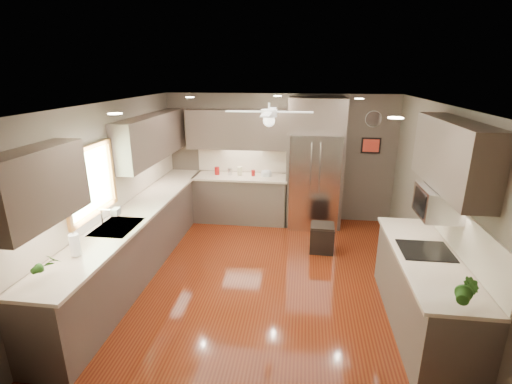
% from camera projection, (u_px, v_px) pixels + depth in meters
% --- Properties ---
extents(floor, '(5.00, 5.00, 0.00)m').
position_uv_depth(floor, '(265.00, 279.00, 5.42)').
color(floor, '#4F170A').
rests_on(floor, ground).
extents(ceiling, '(5.00, 5.00, 0.00)m').
position_uv_depth(ceiling, '(267.00, 105.00, 4.65)').
color(ceiling, white).
rests_on(ceiling, ground).
extents(wall_back, '(4.50, 0.00, 4.50)m').
position_uv_depth(wall_back, '(279.00, 158.00, 7.39)').
color(wall_back, brown).
rests_on(wall_back, ground).
extents(wall_front, '(4.50, 0.00, 4.50)m').
position_uv_depth(wall_front, '(230.00, 310.00, 2.68)').
color(wall_front, brown).
rests_on(wall_front, ground).
extents(wall_left, '(0.00, 5.00, 5.00)m').
position_uv_depth(wall_left, '(110.00, 192.00, 5.32)').
color(wall_left, brown).
rests_on(wall_left, ground).
extents(wall_right, '(0.00, 5.00, 5.00)m').
position_uv_depth(wall_right, '(440.00, 206.00, 4.76)').
color(wall_right, brown).
rests_on(wall_right, ground).
extents(canister_a, '(0.11, 0.11, 0.15)m').
position_uv_depth(canister_a, '(217.00, 171.00, 7.34)').
color(canister_a, maroon).
rests_on(canister_a, back_run).
extents(canister_b, '(0.10, 0.10, 0.14)m').
position_uv_depth(canister_b, '(230.00, 172.00, 7.32)').
color(canister_b, silver).
rests_on(canister_b, back_run).
extents(canister_c, '(0.13, 0.13, 0.16)m').
position_uv_depth(canister_c, '(240.00, 171.00, 7.30)').
color(canister_c, '#C0B990').
rests_on(canister_c, back_run).
extents(canister_d, '(0.10, 0.10, 0.11)m').
position_uv_depth(canister_d, '(253.00, 173.00, 7.27)').
color(canister_d, maroon).
rests_on(canister_d, back_run).
extents(soap_bottle, '(0.10, 0.10, 0.21)m').
position_uv_depth(soap_bottle, '(117.00, 211.00, 5.17)').
color(soap_bottle, white).
rests_on(soap_bottle, left_run).
extents(potted_plant_left, '(0.19, 0.15, 0.32)m').
position_uv_depth(potted_plant_left, '(47.00, 264.00, 3.63)').
color(potted_plant_left, '#235117').
rests_on(potted_plant_left, left_run).
extents(potted_plant_right, '(0.23, 0.21, 0.33)m').
position_uv_depth(potted_plant_right, '(467.00, 292.00, 3.15)').
color(potted_plant_right, '#235117').
rests_on(potted_plant_right, right_run).
extents(bowl, '(0.24, 0.24, 0.05)m').
position_uv_depth(bowl, '(266.00, 175.00, 7.22)').
color(bowl, '#C0B990').
rests_on(bowl, back_run).
extents(left_run, '(0.65, 4.70, 1.45)m').
position_uv_depth(left_run, '(140.00, 237.00, 5.66)').
color(left_run, brown).
rests_on(left_run, ground).
extents(back_run, '(1.85, 0.65, 1.45)m').
position_uv_depth(back_run, '(241.00, 197.00, 7.44)').
color(back_run, brown).
rests_on(back_run, ground).
extents(uppers, '(4.50, 4.70, 0.95)m').
position_uv_depth(uppers, '(223.00, 142.00, 5.60)').
color(uppers, brown).
rests_on(uppers, wall_left).
extents(window, '(0.05, 1.12, 0.92)m').
position_uv_depth(window, '(90.00, 182.00, 4.75)').
color(window, '#BFF2B2').
rests_on(window, wall_left).
extents(sink, '(0.50, 0.70, 0.32)m').
position_uv_depth(sink, '(117.00, 229.00, 4.91)').
color(sink, silver).
rests_on(sink, left_run).
extents(refrigerator, '(1.06, 0.75, 2.45)m').
position_uv_depth(refrigerator, '(315.00, 166.00, 7.00)').
color(refrigerator, silver).
rests_on(refrigerator, ground).
extents(right_run, '(0.70, 2.20, 1.45)m').
position_uv_depth(right_run, '(424.00, 290.00, 4.28)').
color(right_run, brown).
rests_on(right_run, ground).
extents(microwave, '(0.43, 0.55, 0.34)m').
position_uv_depth(microwave, '(439.00, 203.00, 4.20)').
color(microwave, silver).
rests_on(microwave, wall_right).
extents(ceiling_fan, '(1.18, 1.18, 0.32)m').
position_uv_depth(ceiling_fan, '(269.00, 115.00, 4.98)').
color(ceiling_fan, white).
rests_on(ceiling_fan, ceiling).
extents(recessed_lights, '(2.84, 3.14, 0.01)m').
position_uv_depth(recessed_lights, '(267.00, 102.00, 5.03)').
color(recessed_lights, white).
rests_on(recessed_lights, ceiling).
extents(wall_clock, '(0.30, 0.03, 0.30)m').
position_uv_depth(wall_clock, '(373.00, 119.00, 6.91)').
color(wall_clock, white).
rests_on(wall_clock, wall_back).
extents(framed_print, '(0.36, 0.03, 0.30)m').
position_uv_depth(framed_print, '(371.00, 146.00, 7.06)').
color(framed_print, black).
rests_on(framed_print, wall_back).
extents(stool, '(0.40, 0.40, 0.47)m').
position_uv_depth(stool, '(322.00, 238.00, 6.22)').
color(stool, black).
rests_on(stool, ground).
extents(paper_towel, '(0.11, 0.11, 0.27)m').
position_uv_depth(paper_towel, '(75.00, 245.00, 4.07)').
color(paper_towel, white).
rests_on(paper_towel, left_run).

